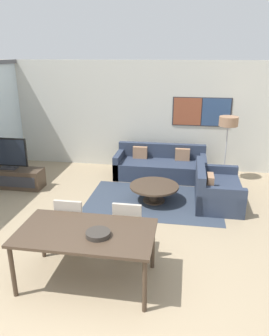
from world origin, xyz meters
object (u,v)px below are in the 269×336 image
Objects in this scene: sofa_main at (160,166)px; floor_lamp at (228,125)px; fruit_bowl at (98,233)px; dining_chair_centre at (129,226)px; coffee_table at (154,189)px; tv_console at (11,178)px; television at (7,154)px; sofa_side at (214,190)px; dining_chair_left at (72,222)px; dining_table at (86,236)px.

floor_lamp is at bearing -0.31° from sofa_main.
floor_lamp is at bearing 65.04° from fruit_bowl.
coffee_table is at bearing 84.71° from dining_chair_centre.
tv_console reaches higher than coffee_table.
floor_lamp is (4.93, 1.24, 1.16)m from tv_console.
dining_chair_centre is (3.19, -2.24, 0.28)m from tv_console.
fruit_bowl is (-0.43, -4.27, 0.55)m from sofa_main.
television is 3.00× the size of fruit_bowl.
coffee_table is at bearing -4.26° from television.
floor_lamp is at bearing 43.70° from coffee_table.
floor_lamp is (1.74, 3.47, 0.88)m from dining_chair_centre.
sofa_side is at bearing -1.20° from television.
dining_chair_left is (2.31, -2.27, -0.30)m from television.
dining_table is (-0.62, -4.18, 0.44)m from sofa_main.
floor_lamp reaches higher than sofa_side.
floor_lamp reaches higher than dining_table.
dining_chair_left is 0.58× the size of floor_lamp.
television is at bearing -159.79° from sofa_main.
floor_lamp is (2.62, 3.51, 0.88)m from dining_chair_left.
fruit_bowl is at bearing 150.38° from sofa_side.
sofa_main reaches higher than dining_table.
dining_chair_centre is (3.19, -2.24, -0.30)m from television.
dining_chair_centre is at bearing -116.62° from floor_lamp.
dining_chair_left is (-0.44, 0.67, -0.20)m from dining_table.
dining_chair_left is 0.88m from dining_chair_centre.
dining_chair_centre reaches higher than sofa_side.
coffee_table is at bearing 97.13° from sofa_side.
sofa_side is 3.42m from fruit_bowl.
fruit_bowl reaches higher than sofa_main.
dining_table is at bearing -56.61° from dining_chair_left.
tv_console is at bearing -90.00° from television.
dining_chair_left is (-1.06, -2.02, 0.23)m from coffee_table.
tv_console is 1.67× the size of dining_chair_left.
sofa_side is (4.62, -0.10, -0.54)m from television.
sofa_main is 1.41× the size of floor_lamp.
coffee_table is at bearing -136.30° from floor_lamp.
television is 4.23m from fruit_bowl.
dining_chair_left reaches higher than tv_console.
dining_chair_left reaches higher than dining_table.
sofa_side is 3.18m from dining_chair_left.
sofa_main is at bearing 81.51° from dining_table.
dining_chair_left and dining_chair_centre have the same top height.
television is 1.02× the size of dining_chair_left.
television reaches higher than fruit_bowl.
sofa_main is at bearing 42.73° from sofa_side.
television is 3.64m from sofa_main.
coffee_table is (-1.24, -0.15, 0.01)m from sofa_side.
fruit_bowl is (0.63, -0.76, 0.31)m from dining_chair_left.
floor_lamp reaches higher than dining_chair_left.
dining_chair_centre is 2.92× the size of fruit_bowl.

